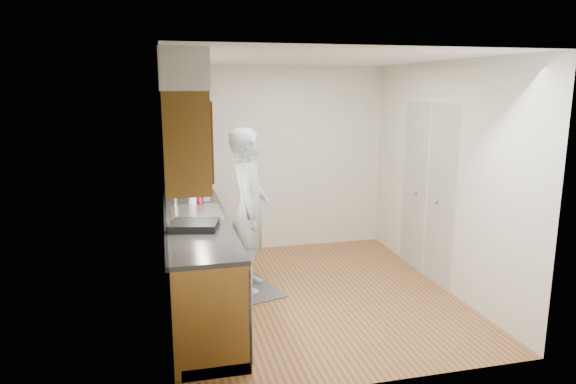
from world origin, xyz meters
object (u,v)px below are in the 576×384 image
(soap_bottle_a, at_px, (192,194))
(dish_rack, at_px, (194,225))
(person, at_px, (249,199))
(soda_can, at_px, (200,199))
(soap_bottle_b, at_px, (205,193))
(soap_bottle_c, at_px, (198,193))

(soap_bottle_a, bearing_deg, dish_rack, -92.66)
(person, xyz_separation_m, soap_bottle_a, (-0.59, 0.24, 0.03))
(soap_bottle_a, xyz_separation_m, dish_rack, (-0.05, -0.97, -0.09))
(soap_bottle_a, height_order, dish_rack, soap_bottle_a)
(person, height_order, soda_can, person)
(soap_bottle_a, bearing_deg, soda_can, 13.77)
(soap_bottle_b, xyz_separation_m, soap_bottle_c, (-0.08, 0.08, -0.01))
(soap_bottle_b, bearing_deg, soap_bottle_c, 133.83)
(dish_rack, bearing_deg, soda_can, 95.95)
(soda_can, height_order, dish_rack, soda_can)
(person, bearing_deg, dish_rack, 153.39)
(soap_bottle_a, distance_m, soap_bottle_b, 0.24)
(soap_bottle_a, height_order, soap_bottle_c, soap_bottle_a)
(soap_bottle_c, distance_m, dish_rack, 1.23)
(soap_bottle_c, height_order, dish_rack, soap_bottle_c)
(person, relative_size, soap_bottle_c, 11.83)
(person, height_order, dish_rack, person)
(soda_can, distance_m, dish_rack, 1.00)
(soap_bottle_b, height_order, soap_bottle_c, soap_bottle_b)
(soap_bottle_a, relative_size, soap_bottle_b, 1.32)
(soap_bottle_a, bearing_deg, person, -22.03)
(soap_bottle_b, height_order, soda_can, soap_bottle_b)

